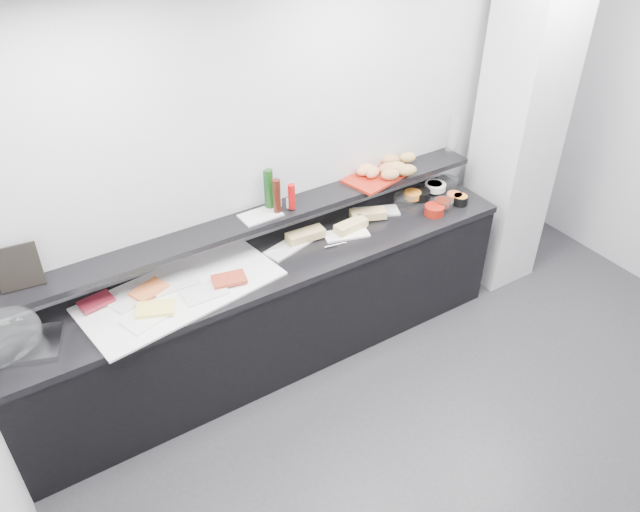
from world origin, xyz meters
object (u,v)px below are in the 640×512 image
framed_print (18,267)px  carafe (452,135)px  sandwich_plate_mid (346,234)px  bread_tray (374,178)px  cloche_base (19,346)px  condiment_tray (260,215)px

framed_print → carafe: carafe is taller
sandwich_plate_mid → bread_tray: size_ratio=0.75×
cloche_base → condiment_tray: bearing=25.9°
condiment_tray → carafe: carafe is taller
sandwich_plate_mid → carafe: (1.14, 0.22, 0.39)m
carafe → cloche_base: bearing=-176.6°
sandwich_plate_mid → carafe: carafe is taller
sandwich_plate_mid → bread_tray: (0.38, 0.20, 0.25)m
bread_tray → carafe: 0.78m
cloche_base → bread_tray: 2.58m
cloche_base → carafe: (3.33, 0.20, 0.38)m
framed_print → condiment_tray: (1.49, -0.06, -0.12)m
cloche_base → carafe: carafe is taller
condiment_tray → bread_tray: bread_tray is taller
framed_print → condiment_tray: bearing=4.9°
cloche_base → sandwich_plate_mid: 2.19m
bread_tray → carafe: carafe is taller
condiment_tray → carafe: 1.72m
sandwich_plate_mid → framed_print: 2.11m
condiment_tray → bread_tray: bearing=-1.2°
cloche_base → sandwich_plate_mid: cloche_base is taller
framed_print → cloche_base: bearing=-113.5°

